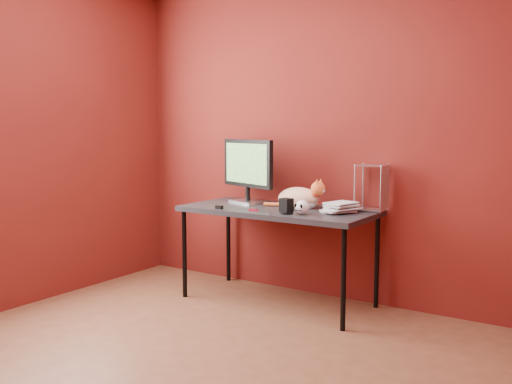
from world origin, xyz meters
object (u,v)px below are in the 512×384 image
Objects in this scene: monitor at (248,168)px; book_stack at (335,151)px; speaker at (286,207)px; cat at (299,197)px; skull_mug at (302,207)px; desk at (278,214)px.

book_stack reaches higher than monitor.
monitor is 0.65× the size of book_stack.
book_stack is (0.24, 0.30, 0.40)m from speaker.
cat reaches higher than speaker.
cat is 0.35m from skull_mug.
skull_mug reaches higher than desk.
desk is 0.67m from book_stack.
monitor is at bearing 161.60° from skull_mug.
speaker is at bearing -158.40° from skull_mug.
desk is 0.51m from monitor.
monitor is 0.53m from cat.
skull_mug is at bearing -5.20° from monitor.
cat is at bearing 18.68° from monitor.
cat is (0.48, 0.00, -0.21)m from monitor.
cat is 0.34m from speaker.
cat is 0.56× the size of book_stack.
book_stack is at bearing 70.51° from skull_mug.
book_stack reaches higher than speaker.
book_stack reaches higher than cat.
book_stack is (0.31, -0.03, 0.37)m from cat.
skull_mug is 0.12m from speaker.
monitor is 0.77m from skull_mug.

